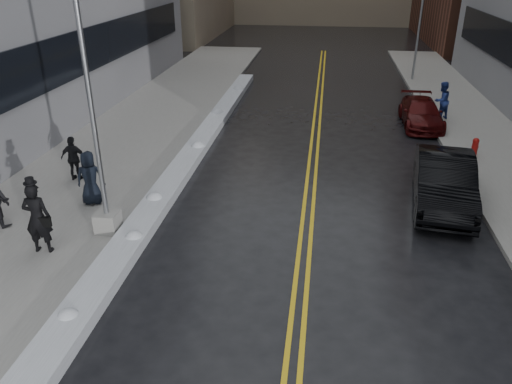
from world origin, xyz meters
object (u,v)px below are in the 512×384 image
(lamppost, at_px, (98,156))
(fire_hydrant, at_px, (475,146))
(car_black, at_px, (444,181))
(pedestrian_c, at_px, (90,178))
(pedestrian_fedora, at_px, (37,218))
(pedestrian_d, at_px, (74,158))
(car_maroon, at_px, (421,113))
(pedestrian_east, at_px, (442,101))
(traffic_signal, at_px, (419,28))

(lamppost, relative_size, fire_hydrant, 10.45)
(car_black, bearing_deg, pedestrian_c, -163.64)
(pedestrian_fedora, bearing_deg, pedestrian_d, -80.15)
(fire_hydrant, distance_m, car_maroon, 4.45)
(car_black, distance_m, car_maroon, 8.72)
(pedestrian_fedora, xyz_separation_m, pedestrian_d, (-1.32, 4.72, -0.20))
(lamppost, bearing_deg, pedestrian_c, 126.38)
(pedestrian_c, relative_size, pedestrian_east, 0.97)
(traffic_signal, bearing_deg, fire_hydrant, -87.95)
(lamppost, distance_m, pedestrian_d, 4.60)
(fire_hydrant, bearing_deg, pedestrian_c, -154.97)
(lamppost, bearing_deg, car_black, 18.94)
(fire_hydrant, relative_size, traffic_signal, 0.12)
(pedestrian_east, bearing_deg, lamppost, 10.03)
(pedestrian_east, height_order, car_black, pedestrian_east)
(traffic_signal, bearing_deg, lamppost, -118.21)
(car_black, bearing_deg, lamppost, -153.71)
(fire_hydrant, height_order, car_maroon, car_maroon)
(pedestrian_fedora, distance_m, pedestrian_c, 2.99)
(fire_hydrant, height_order, pedestrian_fedora, pedestrian_fedora)
(pedestrian_east, xyz_separation_m, car_black, (-1.68, -9.51, -0.24))
(pedestrian_d, distance_m, pedestrian_east, 17.38)
(fire_hydrant, relative_size, car_black, 0.14)
(traffic_signal, distance_m, pedestrian_c, 24.26)
(traffic_signal, relative_size, car_black, 1.17)
(fire_hydrant, xyz_separation_m, traffic_signal, (-0.50, 14.00, 2.85))
(lamppost, xyz_separation_m, car_maroon, (10.80, 12.19, -1.90))
(fire_hydrant, relative_size, car_maroon, 0.17)
(lamppost, height_order, car_black, lamppost)
(lamppost, relative_size, pedestrian_east, 4.11)
(lamppost, bearing_deg, pedestrian_d, 127.83)
(fire_hydrant, distance_m, traffic_signal, 14.30)
(traffic_signal, distance_m, car_maroon, 10.24)
(traffic_signal, distance_m, car_black, 18.76)
(fire_hydrant, height_order, traffic_signal, traffic_signal)
(fire_hydrant, bearing_deg, lamppost, -146.96)
(traffic_signal, xyz_separation_m, pedestrian_east, (0.04, -9.00, -2.32))
(pedestrian_d, bearing_deg, pedestrian_c, 128.54)
(pedestrian_c, relative_size, pedestrian_d, 1.10)
(traffic_signal, height_order, pedestrian_east, traffic_signal)
(traffic_signal, relative_size, pedestrian_c, 3.35)
(pedestrian_d, xyz_separation_m, pedestrian_east, (14.50, 9.58, 0.11))
(pedestrian_c, height_order, car_black, pedestrian_c)
(pedestrian_fedora, distance_m, pedestrian_d, 4.91)
(fire_hydrant, xyz_separation_m, car_black, (-2.14, -4.51, 0.29))
(pedestrian_fedora, height_order, pedestrian_c, pedestrian_fedora)
(car_maroon, bearing_deg, lamppost, -131.56)
(fire_hydrant, height_order, pedestrian_d, pedestrian_d)
(car_black, relative_size, car_maroon, 1.16)
(lamppost, height_order, traffic_signal, lamppost)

